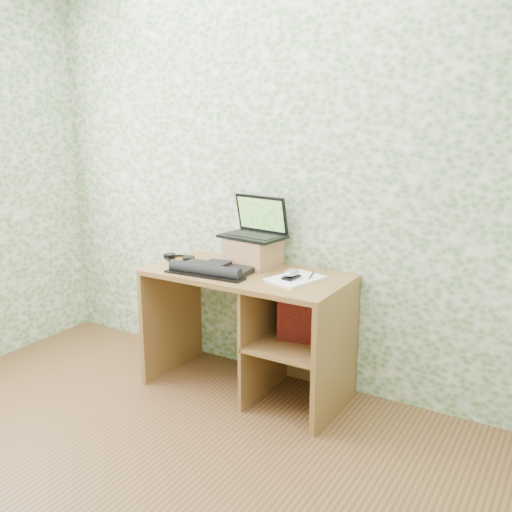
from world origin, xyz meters
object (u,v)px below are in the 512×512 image
Objects in this scene: desk at (261,316)px; notepad at (295,279)px; riser at (253,252)px; keyboard at (211,269)px; laptop at (256,227)px.

notepad is at bearing -6.62° from desk.
riser reaches higher than desk.
keyboard reaches higher than desk.
laptop reaches higher than desk.
desk is 2.37× the size of keyboard.
riser is 0.58× the size of keyboard.
riser reaches higher than keyboard.
laptop is at bearing 64.73° from keyboard.
keyboard is 0.51m from notepad.
notepad is at bearing 10.81° from keyboard.
desk is 3.00× the size of laptop.
keyboard reaches higher than notepad.
riser is 0.15m from laptop.
riser is 0.40m from notepad.
laptop reaches higher than riser.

